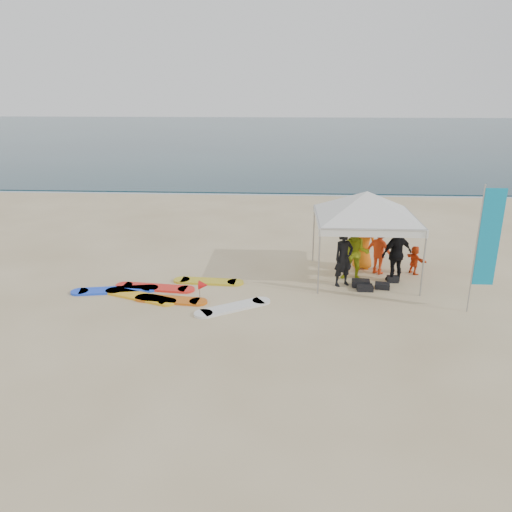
{
  "coord_description": "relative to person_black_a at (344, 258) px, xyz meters",
  "views": [
    {
      "loc": [
        1.34,
        -11.9,
        6.09
      ],
      "look_at": [
        0.49,
        2.6,
        1.2
      ],
      "focal_mm": 35.0,
      "sensor_mm": 36.0,
      "label": 1
    }
  ],
  "objects": [
    {
      "name": "person_seated",
      "position": [
        2.57,
        1.22,
        -0.43
      ],
      "size": [
        0.69,
        0.96,
        1.0
      ],
      "primitive_type": "imported",
      "rotation": [
        0.0,
        0.0,
        2.05
      ],
      "color": "#E04213",
      "rests_on": "ground"
    },
    {
      "name": "person_black_a",
      "position": [
        0.0,
        0.0,
        0.0
      ],
      "size": [
        0.81,
        0.71,
        1.86
      ],
      "primitive_type": "imported",
      "rotation": [
        0.0,
        0.0,
        0.49
      ],
      "color": "black",
      "rests_on": "ground"
    },
    {
      "name": "surfboard_spread",
      "position": [
        -5.51,
        -1.09,
        -0.89
      ],
      "size": [
        5.92,
        3.06,
        0.07
      ],
      "color": "blue",
      "rests_on": "ground"
    },
    {
      "name": "marker_pennant",
      "position": [
        -4.31,
        -1.49,
        -0.43
      ],
      "size": [
        0.28,
        0.28,
        0.64
      ],
      "color": "#A5A5A8",
      "rests_on": "ground"
    },
    {
      "name": "canopy_tent",
      "position": [
        0.74,
        0.83,
        2.0
      ],
      "size": [
        4.46,
        4.46,
        3.36
      ],
      "color": "#A5A5A8",
      "rests_on": "ground"
    },
    {
      "name": "person_orange_b",
      "position": [
        0.87,
        1.68,
        -0.0
      ],
      "size": [
        1.01,
        0.78,
        1.85
      ],
      "primitive_type": "imported",
      "rotation": [
        0.0,
        0.0,
        2.91
      ],
      "color": "orange",
      "rests_on": "ground"
    },
    {
      "name": "shoreline_foam",
      "position": [
        -3.26,
        14.85,
        -0.93
      ],
      "size": [
        160.0,
        1.2,
        0.01
      ],
      "primitive_type": "cube",
      "color": "silver",
      "rests_on": "ground"
    },
    {
      "name": "feather_flag",
      "position": [
        3.65,
        -1.83,
        1.24
      ],
      "size": [
        0.62,
        0.04,
        3.69
      ],
      "color": "#A5A5A8",
      "rests_on": "ground"
    },
    {
      "name": "ground",
      "position": [
        -3.26,
        -3.35,
        -0.93
      ],
      "size": [
        120.0,
        120.0,
        0.0
      ],
      "primitive_type": "plane",
      "color": "beige",
      "rests_on": "ground"
    },
    {
      "name": "person_yellow",
      "position": [
        0.45,
        0.52,
        0.01
      ],
      "size": [
        1.01,
        0.84,
        1.87
      ],
      "primitive_type": "imported",
      "rotation": [
        0.0,
        0.0,
        -0.16
      ],
      "color": "#A8B91A",
      "rests_on": "ground"
    },
    {
      "name": "person_orange_a",
      "position": [
        1.37,
        1.22,
        -0.06
      ],
      "size": [
        1.27,
        1.22,
        1.73
      ],
      "primitive_type": "imported",
      "rotation": [
        0.0,
        0.0,
        2.42
      ],
      "color": "red",
      "rests_on": "ground"
    },
    {
      "name": "gear_pile",
      "position": [
        0.92,
        -0.12,
        -0.83
      ],
      "size": [
        1.59,
        1.09,
        0.22
      ],
      "color": "black",
      "rests_on": "ground"
    },
    {
      "name": "ocean",
      "position": [
        -3.26,
        56.65,
        -0.89
      ],
      "size": [
        160.0,
        84.0,
        0.08
      ],
      "primitive_type": "cube",
      "color": "#0C2633",
      "rests_on": "ground"
    },
    {
      "name": "person_black_b",
      "position": [
        1.77,
        0.46,
        0.03
      ],
      "size": [
        1.21,
        0.9,
        1.91
      ],
      "primitive_type": "imported",
      "rotation": [
        0.0,
        0.0,
        3.59
      ],
      "color": "black",
      "rests_on": "ground"
    }
  ]
}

